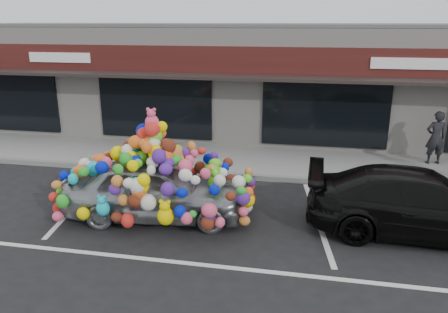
# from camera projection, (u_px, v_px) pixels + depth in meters

# --- Properties ---
(ground) EXTENTS (90.00, 90.00, 0.00)m
(ground) POSITION_uv_depth(u_px,v_px,m) (199.00, 212.00, 10.56)
(ground) COLOR black
(ground) RESTS_ON ground
(shop_building) EXTENTS (24.00, 7.20, 4.31)m
(shop_building) POSITION_uv_depth(u_px,v_px,m) (249.00, 78.00, 17.82)
(shop_building) COLOR beige
(shop_building) RESTS_ON ground
(sidewalk) EXTENTS (26.00, 3.00, 0.15)m
(sidewalk) POSITION_uv_depth(u_px,v_px,m) (229.00, 160.00, 14.28)
(sidewalk) COLOR gray
(sidewalk) RESTS_ON ground
(kerb) EXTENTS (26.00, 0.18, 0.16)m
(kerb) POSITION_uv_depth(u_px,v_px,m) (220.00, 175.00, 12.88)
(kerb) COLOR slate
(kerb) RESTS_ON ground
(parking_stripe_left) EXTENTS (0.73, 4.37, 0.01)m
(parking_stripe_left) POSITION_uv_depth(u_px,v_px,m) (82.00, 199.00, 11.34)
(parking_stripe_left) COLOR silver
(parking_stripe_left) RESTS_ON ground
(parking_stripe_mid) EXTENTS (0.73, 4.37, 0.01)m
(parking_stripe_mid) POSITION_uv_depth(u_px,v_px,m) (317.00, 218.00, 10.23)
(parking_stripe_mid) COLOR silver
(parking_stripe_mid) RESTS_ON ground
(lane_line) EXTENTS (14.00, 0.12, 0.01)m
(lane_line) POSITION_uv_depth(u_px,v_px,m) (274.00, 272.00, 8.04)
(lane_line) COLOR silver
(lane_line) RESTS_ON ground
(toy_car) EXTENTS (3.02, 4.64, 2.59)m
(toy_car) POSITION_uv_depth(u_px,v_px,m) (156.00, 182.00, 10.07)
(toy_car) COLOR gray
(toy_car) RESTS_ON ground
(black_sedan) EXTENTS (2.09, 4.89, 1.40)m
(black_sedan) POSITION_uv_depth(u_px,v_px,m) (422.00, 204.00, 9.31)
(black_sedan) COLOR black
(black_sedan) RESTS_ON ground
(pedestrian_a) EXTENTS (0.67, 0.50, 1.66)m
(pedestrian_a) POSITION_uv_depth(u_px,v_px,m) (436.00, 138.00, 13.45)
(pedestrian_a) COLOR black
(pedestrian_a) RESTS_ON sidewalk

